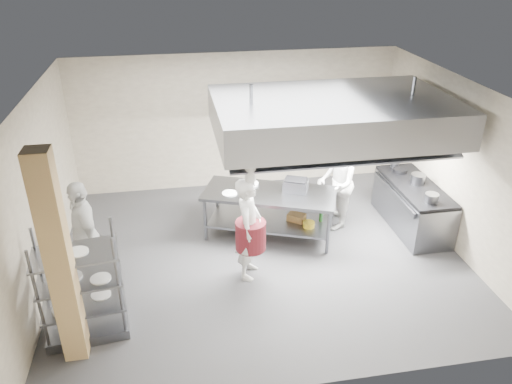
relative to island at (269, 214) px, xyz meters
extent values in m
plane|color=#37373A|center=(-0.28, -0.65, -0.46)|extent=(7.00, 7.00, 0.00)
plane|color=silver|center=(-0.28, -0.65, 2.54)|extent=(7.00, 7.00, 0.00)
plane|color=gray|center=(-0.28, 2.35, 1.04)|extent=(7.00, 0.00, 7.00)
plane|color=gray|center=(-3.78, -0.65, 1.04)|extent=(0.00, 6.00, 6.00)
plane|color=gray|center=(3.22, -0.65, 1.04)|extent=(0.00, 6.00, 6.00)
cube|color=#DEB471|center=(-3.18, -2.55, 1.04)|extent=(0.30, 0.30, 3.00)
cube|color=gray|center=(1.02, -0.25, 1.94)|extent=(4.00, 2.50, 0.60)
cube|color=white|center=(0.12, -0.25, 1.62)|extent=(1.60, 0.12, 0.04)
cube|color=white|center=(1.92, -0.25, 1.62)|extent=(1.60, 0.12, 0.04)
cube|color=gray|center=(1.52, 2.19, 1.04)|extent=(1.50, 0.28, 0.04)
cube|color=gray|center=(0.00, 0.00, 0.42)|extent=(2.62, 1.82, 0.06)
cube|color=slate|center=(0.00, 0.00, -0.16)|extent=(2.41, 1.66, 0.04)
cube|color=slate|center=(2.80, -0.15, -0.04)|extent=(0.80, 2.00, 0.84)
cube|color=black|center=(2.80, -0.15, 0.41)|extent=(0.78, 1.96, 0.06)
imported|color=white|center=(-0.58, -1.17, 0.43)|extent=(0.62, 0.75, 1.78)
imported|color=silver|center=(1.32, 0.14, 0.47)|extent=(0.91, 1.05, 1.85)
imported|color=white|center=(-3.18, -0.87, 0.45)|extent=(0.79, 1.14, 1.80)
cube|color=slate|center=(0.48, -0.02, 0.56)|extent=(0.53, 0.48, 0.21)
cube|color=olive|center=(0.50, -0.11, -0.07)|extent=(0.39, 0.37, 0.14)
cylinder|color=gray|center=(2.85, -0.11, 0.54)|extent=(0.28, 0.28, 0.19)
cylinder|color=white|center=(-3.08, -2.17, 0.08)|extent=(0.28, 0.28, 0.05)
camera|label=1|loc=(-1.66, -8.00, 4.61)|focal=35.00mm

